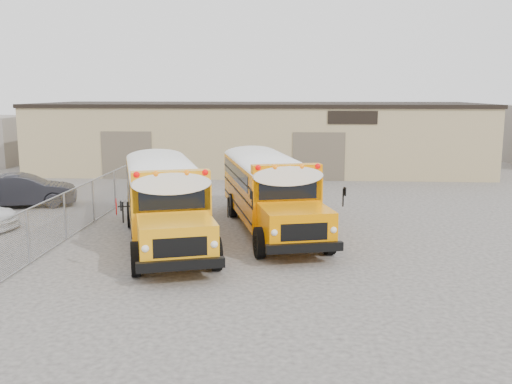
# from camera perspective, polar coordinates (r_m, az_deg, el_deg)

# --- Properties ---
(ground) EXTENTS (120.00, 120.00, 0.00)m
(ground) POSITION_cam_1_polar(r_m,az_deg,el_deg) (20.91, -2.93, -5.11)
(ground) COLOR #433F3D
(ground) RESTS_ON ground
(warehouse) EXTENTS (30.20, 10.20, 4.67)m
(warehouse) POSITION_cam_1_polar(r_m,az_deg,el_deg) (40.24, 0.26, 5.63)
(warehouse) COLOR tan
(warehouse) RESTS_ON ground
(chainlink_fence) EXTENTS (0.07, 18.07, 1.81)m
(chainlink_fence) POSITION_cam_1_polar(r_m,az_deg,el_deg) (24.93, -15.99, -0.89)
(chainlink_fence) COLOR gray
(chainlink_fence) RESTS_ON ground
(school_bus_left) EXTENTS (5.42, 10.60, 3.02)m
(school_bus_left) POSITION_cam_1_polar(r_m,az_deg,el_deg) (27.59, -10.20, 2.14)
(school_bus_left) COLOR orange
(school_bus_left) RESTS_ON ground
(school_bus_right) EXTENTS (4.84, 10.51, 2.99)m
(school_bus_right) POSITION_cam_1_polar(r_m,az_deg,el_deg) (28.98, -1.13, 2.64)
(school_bus_right) COLOR orange
(school_bus_right) RESTS_ON ground
(tarp_bundle) EXTENTS (1.39, 1.32, 1.69)m
(tarp_bundle) POSITION_cam_1_polar(r_m,az_deg,el_deg) (20.80, 3.85, -2.75)
(tarp_bundle) COLOR black
(tarp_bundle) RESTS_ON ground
(car_dark) EXTENTS (5.07, 3.08, 1.58)m
(car_dark) POSITION_cam_1_polar(r_m,az_deg,el_deg) (29.38, -22.21, 0.14)
(car_dark) COLOR black
(car_dark) RESTS_ON ground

